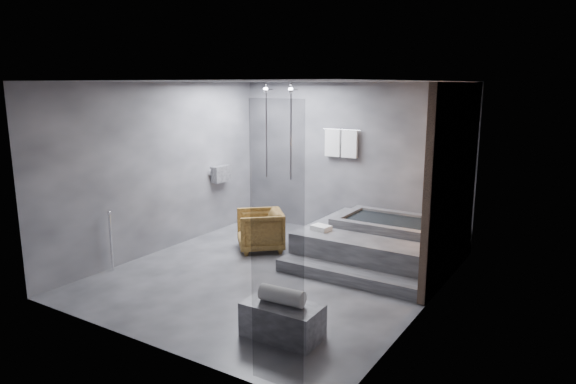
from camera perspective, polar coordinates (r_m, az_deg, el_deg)
The scene contains 7 objects.
room at distance 7.29m, azimuth 2.15°, elevation 3.77°, with size 5.00×5.04×2.82m.
tub_deck at distance 8.41m, azimuth 10.12°, elevation -5.67°, with size 2.20×2.00×0.50m, color #373739.
tub_step at distance 7.44m, azimuth 6.59°, elevation -9.24°, with size 2.20×0.36×0.18m, color #373739.
concrete_bench at distance 5.86m, azimuth -0.62°, elevation -14.07°, with size 0.87×0.48×0.39m, color #37373A.
driftwood_chair at distance 8.70m, azimuth -3.12°, elevation -4.26°, with size 0.73×0.75×0.68m, color #493112.
rolled_towel at distance 5.75m, azimuth -0.66°, elevation -11.44°, with size 0.19×0.19×0.52m, color white.
deck_towel at distance 8.13m, azimuth 3.70°, elevation -3.99°, with size 0.29×0.21×0.08m, color white.
Camera 1 is at (4.00, -6.01, 2.77)m, focal length 32.00 mm.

